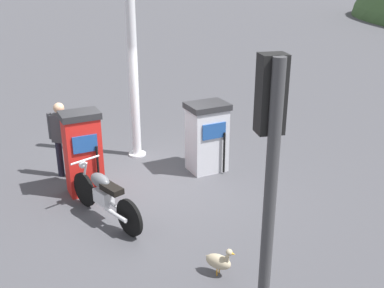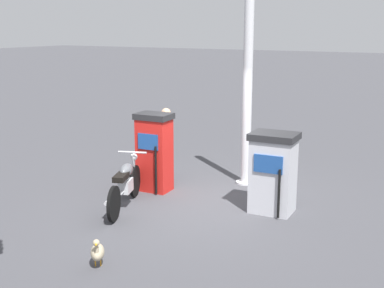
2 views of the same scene
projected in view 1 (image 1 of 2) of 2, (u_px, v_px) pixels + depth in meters
name	position (u px, v px, depth m)	size (l,w,h in m)	color
ground_plane	(153.00, 184.00, 9.26)	(120.00, 120.00, 0.00)	#424247
fuel_pump_near	(83.00, 152.00, 8.65)	(0.56, 0.73, 1.61)	red
fuel_pump_far	(207.00, 137.00, 9.61)	(0.69, 0.85, 1.47)	silver
motorcycle_near_pump	(104.00, 194.00, 7.84)	(1.89, 0.84, 0.96)	black
attendant_person	(62.00, 135.00, 9.26)	(0.42, 0.51, 1.58)	#1E1E2D
wandering_duck	(219.00, 261.00, 6.50)	(0.43, 0.38, 0.47)	tan
roadside_traffic_light	(269.00, 170.00, 4.29)	(0.39, 0.27, 3.42)	#38383A
canopy_support_pole	(133.00, 73.00, 9.94)	(0.40, 0.40, 3.96)	silver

